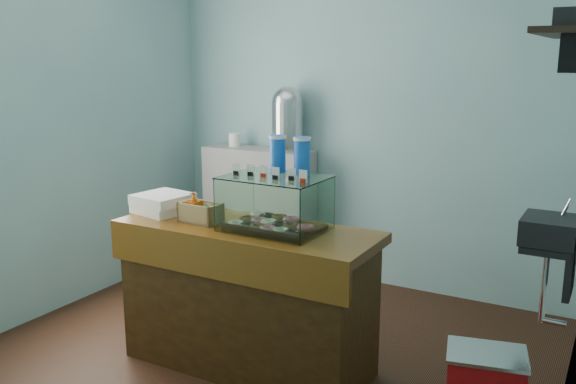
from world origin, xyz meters
The scene contains 9 objects.
ground centered at (0.00, 0.00, 0.00)m, with size 3.50×3.50×0.00m, color black.
room_shell centered at (0.03, 0.01, 1.71)m, with size 3.54×3.04×2.82m.
counter centered at (0.00, -0.25, 0.46)m, with size 1.60×0.60×0.90m.
back_shelf centered at (-0.90, 1.32, 0.55)m, with size 1.00×0.32×1.10m, color #979699.
display_case centered at (0.18, -0.20, 1.07)m, with size 0.58×0.43×0.53m.
condiment_crate centered at (-0.30, -0.30, 0.96)m, with size 0.26×0.16×0.18m.
pastry_boxes centered at (-0.65, -0.24, 0.96)m, with size 0.36×0.37×0.12m.
coffee_urn centered at (-0.61, 1.34, 1.39)m, with size 0.30×0.30×0.55m.
red_cooler centered at (1.39, -0.08, 0.18)m, with size 0.47×0.40×0.36m.
Camera 1 is at (1.93, -3.16, 1.88)m, focal length 38.00 mm.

